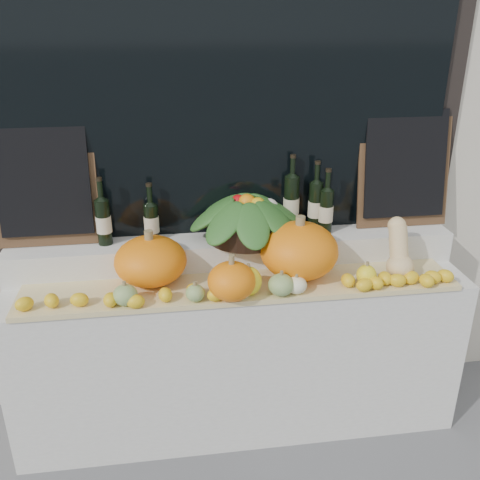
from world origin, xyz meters
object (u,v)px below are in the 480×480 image
(wine_bottle_tall, at_px, (291,203))
(produce_bowl, at_px, (247,216))
(pumpkin_right, at_px, (299,251))
(pumpkin_left, at_px, (151,261))
(butternut_squash, at_px, (399,252))

(wine_bottle_tall, bearing_deg, produce_bowl, -164.84)
(pumpkin_right, height_order, produce_bowl, produce_bowl)
(produce_bowl, height_order, wine_bottle_tall, wine_bottle_tall)
(pumpkin_left, distance_m, wine_bottle_tall, 0.79)
(butternut_squash, height_order, wine_bottle_tall, wine_bottle_tall)
(pumpkin_left, xyz_separation_m, wine_bottle_tall, (0.74, 0.24, 0.17))
(butternut_squash, relative_size, wine_bottle_tall, 0.69)
(produce_bowl, bearing_deg, pumpkin_right, -42.05)
(pumpkin_left, height_order, butternut_squash, butternut_squash)
(wine_bottle_tall, bearing_deg, pumpkin_left, -162.07)
(pumpkin_right, distance_m, produce_bowl, 0.33)
(pumpkin_right, xyz_separation_m, wine_bottle_tall, (0.02, 0.27, 0.15))
(butternut_squash, height_order, produce_bowl, produce_bowl)
(pumpkin_left, bearing_deg, butternut_squash, -4.16)
(pumpkin_right, height_order, wine_bottle_tall, wine_bottle_tall)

